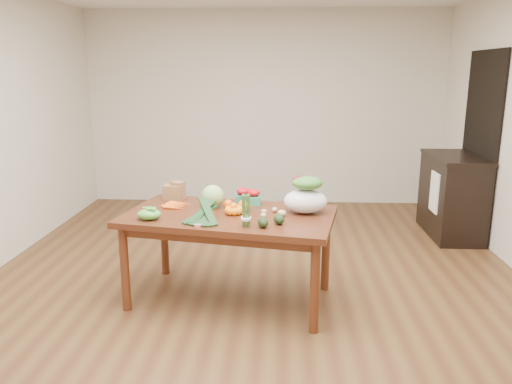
{
  "coord_description": "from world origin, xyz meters",
  "views": [
    {
      "loc": [
        0.24,
        -4.11,
        1.87
      ],
      "look_at": [
        0.03,
        0.0,
        0.87
      ],
      "focal_mm": 35.0,
      "sensor_mm": 36.0,
      "label": 1
    }
  ],
  "objects_px": {
    "cabinet": "(452,196)",
    "paper_bag": "(173,191)",
    "dining_table": "(230,257)",
    "asparagus_bundle": "(246,210)",
    "cabbage": "(213,196)",
    "kale_bunch": "(202,213)",
    "salad_bag": "(306,196)",
    "mandarin_cluster": "(234,208)"
  },
  "relations": [
    {
      "from": "cabinet",
      "to": "paper_bag",
      "type": "relative_size",
      "value": 4.62
    },
    {
      "from": "dining_table",
      "to": "asparagus_bundle",
      "type": "xyz_separation_m",
      "value": [
        0.16,
        -0.34,
        0.5
      ]
    },
    {
      "from": "cabinet",
      "to": "asparagus_bundle",
      "type": "distance_m",
      "value": 3.14
    },
    {
      "from": "dining_table",
      "to": "cabinet",
      "type": "distance_m",
      "value": 3.01
    },
    {
      "from": "cabinet",
      "to": "cabbage",
      "type": "height_order",
      "value": "same"
    },
    {
      "from": "cabinet",
      "to": "paper_bag",
      "type": "height_order",
      "value": "cabinet"
    },
    {
      "from": "dining_table",
      "to": "cabinet",
      "type": "xyz_separation_m",
      "value": [
        2.4,
        1.83,
        0.1
      ]
    },
    {
      "from": "dining_table",
      "to": "asparagus_bundle",
      "type": "relative_size",
      "value": 6.66
    },
    {
      "from": "dining_table",
      "to": "kale_bunch",
      "type": "height_order",
      "value": "kale_bunch"
    },
    {
      "from": "cabinet",
      "to": "asparagus_bundle",
      "type": "xyz_separation_m",
      "value": [
        -2.23,
        -2.17,
        0.4
      ]
    },
    {
      "from": "dining_table",
      "to": "asparagus_bundle",
      "type": "bearing_deg",
      "value": -54.0
    },
    {
      "from": "paper_bag",
      "to": "kale_bunch",
      "type": "bearing_deg",
      "value": -62.48
    },
    {
      "from": "dining_table",
      "to": "salad_bag",
      "type": "xyz_separation_m",
      "value": [
        0.62,
        0.05,
        0.51
      ]
    },
    {
      "from": "paper_bag",
      "to": "kale_bunch",
      "type": "distance_m",
      "value": 0.8
    },
    {
      "from": "dining_table",
      "to": "cabbage",
      "type": "distance_m",
      "value": 0.53
    },
    {
      "from": "kale_bunch",
      "to": "cabinet",
      "type": "bearing_deg",
      "value": 49.95
    },
    {
      "from": "paper_bag",
      "to": "mandarin_cluster",
      "type": "relative_size",
      "value": 1.23
    },
    {
      "from": "paper_bag",
      "to": "asparagus_bundle",
      "type": "height_order",
      "value": "asparagus_bundle"
    },
    {
      "from": "cabinet",
      "to": "asparagus_bundle",
      "type": "height_order",
      "value": "asparagus_bundle"
    },
    {
      "from": "cabinet",
      "to": "paper_bag",
      "type": "xyz_separation_m",
      "value": [
        -2.94,
        -1.38,
        0.36
      ]
    },
    {
      "from": "dining_table",
      "to": "cabinet",
      "type": "bearing_deg",
      "value": 48.13
    },
    {
      "from": "paper_bag",
      "to": "kale_bunch",
      "type": "xyz_separation_m",
      "value": [
        0.37,
        -0.71,
        0.0
      ]
    },
    {
      "from": "dining_table",
      "to": "cabbage",
      "type": "xyz_separation_m",
      "value": [
        -0.16,
        0.19,
        0.47
      ]
    },
    {
      "from": "cabbage",
      "to": "mandarin_cluster",
      "type": "xyz_separation_m",
      "value": [
        0.2,
        -0.21,
        -0.05
      ]
    },
    {
      "from": "cabbage",
      "to": "mandarin_cluster",
      "type": "distance_m",
      "value": 0.29
    },
    {
      "from": "dining_table",
      "to": "salad_bag",
      "type": "relative_size",
      "value": 4.71
    },
    {
      "from": "dining_table",
      "to": "mandarin_cluster",
      "type": "height_order",
      "value": "mandarin_cluster"
    },
    {
      "from": "paper_bag",
      "to": "kale_bunch",
      "type": "height_order",
      "value": "kale_bunch"
    },
    {
      "from": "asparagus_bundle",
      "to": "salad_bag",
      "type": "xyz_separation_m",
      "value": [
        0.45,
        0.39,
        0.01
      ]
    },
    {
      "from": "cabinet",
      "to": "salad_bag",
      "type": "height_order",
      "value": "salad_bag"
    },
    {
      "from": "kale_bunch",
      "to": "paper_bag",
      "type": "bearing_deg",
      "value": 128.32
    },
    {
      "from": "cabbage",
      "to": "dining_table",
      "type": "bearing_deg",
      "value": -50.26
    },
    {
      "from": "dining_table",
      "to": "kale_bunch",
      "type": "bearing_deg",
      "value": -112.7
    },
    {
      "from": "salad_bag",
      "to": "asparagus_bundle",
      "type": "bearing_deg",
      "value": -139.07
    },
    {
      "from": "dining_table",
      "to": "paper_bag",
      "type": "bearing_deg",
      "value": 151.78
    },
    {
      "from": "mandarin_cluster",
      "to": "paper_bag",
      "type": "bearing_deg",
      "value": 141.88
    },
    {
      "from": "cabinet",
      "to": "mandarin_cluster",
      "type": "relative_size",
      "value": 5.67
    },
    {
      "from": "dining_table",
      "to": "mandarin_cluster",
      "type": "relative_size",
      "value": 9.25
    },
    {
      "from": "mandarin_cluster",
      "to": "cabinet",
      "type": "bearing_deg",
      "value": 38.03
    },
    {
      "from": "asparagus_bundle",
      "to": "kale_bunch",
      "type": "bearing_deg",
      "value": 178.36
    },
    {
      "from": "kale_bunch",
      "to": "asparagus_bundle",
      "type": "height_order",
      "value": "asparagus_bundle"
    },
    {
      "from": "paper_bag",
      "to": "salad_bag",
      "type": "height_order",
      "value": "salad_bag"
    }
  ]
}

